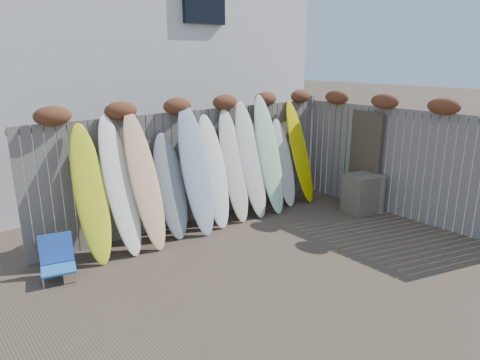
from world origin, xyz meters
TOP-DOWN VIEW (x-y plane):
  - ground at (0.00, 0.00)m, footprint 80.00×80.00m
  - back_fence at (0.06, 2.39)m, footprint 6.05×0.28m
  - right_fence at (2.99, 0.25)m, footprint 0.28×4.40m
  - house at (0.50, 6.50)m, footprint 8.50×5.50m
  - beach_chair at (-2.73, 1.77)m, footprint 0.53×0.56m
  - wooden_crate at (2.64, 0.69)m, footprint 0.73×0.65m
  - lattice_panel at (2.99, 1.17)m, footprint 0.25×1.25m
  - surfboard_0 at (-2.11, 2.00)m, footprint 0.51×0.74m
  - surfboard_1 at (-1.67, 1.98)m, footprint 0.51×0.77m
  - surfboard_2 at (-1.29, 1.93)m, footprint 0.54×0.79m
  - surfboard_3 at (-0.79, 2.02)m, footprint 0.54×0.64m
  - surfboard_4 at (-0.35, 1.94)m, footprint 0.58×0.79m
  - surfboard_5 at (0.05, 1.99)m, footprint 0.55×0.73m
  - surfboard_6 at (0.50, 2.00)m, footprint 0.53×0.75m
  - surfboard_7 at (0.90, 1.98)m, footprint 0.54×0.76m
  - surfboard_8 at (1.32, 1.94)m, footprint 0.56×0.82m
  - surfboard_9 at (1.78, 2.01)m, footprint 0.50×0.65m
  - surfboard_10 at (2.22, 1.98)m, footprint 0.56×0.77m

SIDE VIEW (x-z plane):
  - ground at x=0.00m, z-range 0.00..0.00m
  - beach_chair at x=-2.73m, z-range -0.02..0.56m
  - wooden_crate at x=2.64m, z-range 0.00..0.74m
  - surfboard_3 at x=-0.79m, z-range 0.00..1.71m
  - surfboard_9 at x=1.78m, z-range 0.00..1.71m
  - lattice_panel at x=2.99m, z-range 0.00..1.89m
  - surfboard_5 at x=0.05m, z-range 0.00..1.94m
  - surfboard_0 at x=-2.11m, z-range 0.00..1.99m
  - surfboard_6 at x=0.50m, z-range 0.00..2.00m
  - surfboard_10 at x=2.22m, z-range 0.00..2.04m
  - surfboard_1 at x=-1.67m, z-range 0.00..2.07m
  - surfboard_7 at x=0.90m, z-range 0.00..2.10m
  - surfboard_2 at x=-1.29m, z-range 0.00..2.11m
  - surfboard_4 at x=-0.35m, z-range 0.00..2.15m
  - surfboard_8 at x=1.32m, z-range 0.00..2.21m
  - right_fence at x=2.99m, z-range 0.02..2.26m
  - back_fence at x=0.06m, z-range 0.06..2.30m
  - house at x=0.50m, z-range 0.04..6.36m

